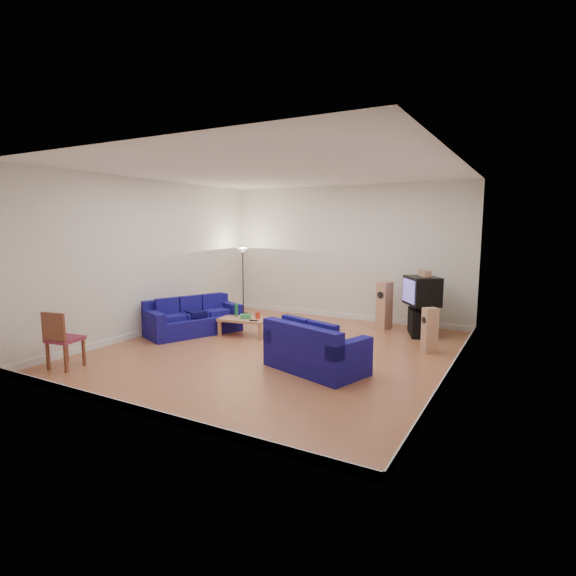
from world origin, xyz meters
The scene contains 16 objects.
room centered at (0.00, 0.00, 1.54)m, with size 6.01×6.51×3.21m.
sofa_three_seat centered at (-2.22, 0.25, 0.27)m, with size 1.52×2.08×0.74m.
sofa_loveseat centered at (1.09, -0.72, 0.29)m, with size 1.74×1.30×0.78m.
coffee_table centered at (-1.15, 0.59, 0.31)m, with size 1.07×0.64×0.37m.
bottle centered at (-1.41, 0.69, 0.50)m, with size 0.06×0.06×0.28m, color #197233.
tissue_box centered at (-1.10, 0.59, 0.41)m, with size 0.22×0.12×0.09m, color green.
red_canister centered at (-0.88, 0.71, 0.43)m, with size 0.09×0.09×0.13m, color red.
remote centered at (-0.83, 0.48, 0.38)m, with size 0.16×0.05×0.02m, color black.
tv_stand centered at (2.03, 2.46, 0.26)m, with size 0.86×0.48×0.53m, color black.
av_receiver centered at (2.09, 2.50, 0.58)m, with size 0.46×0.38×0.11m, color black.
television centered at (2.01, 2.45, 0.93)m, with size 0.89×0.94×0.59m.
centre_speaker centered at (2.05, 2.50, 1.29)m, with size 0.37×0.15×0.13m, color tan.
speaker_left centered at (1.18, 2.63, 0.52)m, with size 0.32×0.37×1.04m.
speaker_right centered at (2.45, 1.20, 0.41)m, with size 0.30×0.30×0.81m.
floor_lamp centered at (-2.45, 2.46, 1.40)m, with size 0.29×0.29×1.70m.
dining_chair centered at (-2.44, -2.58, 0.52)m, with size 0.51×0.51×0.93m.
Camera 1 is at (4.04, -6.86, 2.27)m, focal length 28.00 mm.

